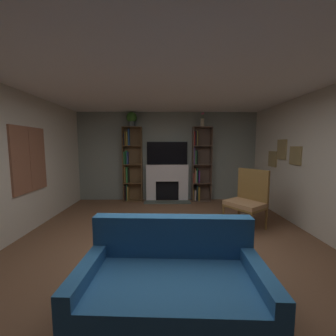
# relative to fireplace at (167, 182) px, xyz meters

# --- Properties ---
(ground_plane) EXTENTS (7.77, 7.77, 0.00)m
(ground_plane) POSITION_rel_fireplace_xyz_m (0.00, -3.13, -0.57)
(ground_plane) COLOR brown
(wall_back_accent) EXTENTS (5.40, 0.06, 2.62)m
(wall_back_accent) POSITION_rel_fireplace_xyz_m (0.00, 0.14, 0.74)
(wall_back_accent) COLOR gray
(wall_back_accent) RESTS_ON ground_plane
(ceiling) EXTENTS (5.40, 6.60, 0.06)m
(ceiling) POSITION_rel_fireplace_xyz_m (0.00, -3.13, 2.08)
(ceiling) COLOR white
(ceiling) RESTS_ON wall_back_accent
(fireplace) EXTENTS (1.34, 0.52, 1.08)m
(fireplace) POSITION_rel_fireplace_xyz_m (0.00, 0.00, 0.00)
(fireplace) COLOR white
(fireplace) RESTS_ON ground_plane
(tv) EXTENTS (1.20, 0.06, 0.67)m
(tv) POSITION_rel_fireplace_xyz_m (0.00, 0.08, 0.85)
(tv) COLOR black
(tv) RESTS_ON fireplace
(bookshelf_left) EXTENTS (0.56, 0.27, 2.18)m
(bookshelf_left) POSITION_rel_fireplace_xyz_m (-1.08, 0.02, 0.51)
(bookshelf_left) COLOR brown
(bookshelf_left) RESTS_ON ground_plane
(bookshelf_right) EXTENTS (0.56, 0.31, 2.18)m
(bookshelf_right) POSITION_rel_fireplace_xyz_m (0.95, 0.00, 0.47)
(bookshelf_right) COLOR brown
(bookshelf_right) RESTS_ON ground_plane
(potted_plant) EXTENTS (0.30, 0.30, 0.41)m
(potted_plant) POSITION_rel_fireplace_xyz_m (-1.01, -0.04, 1.85)
(potted_plant) COLOR #4A5759
(potted_plant) RESTS_ON bookshelf_left
(vase_with_flowers) EXTENTS (0.10, 0.10, 0.41)m
(vase_with_flowers) POSITION_rel_fireplace_xyz_m (1.02, -0.04, 1.77)
(vase_with_flowers) COLOR beige
(vase_with_flowers) RESTS_ON bookshelf_right
(couch) EXTENTS (1.77, 1.01, 0.87)m
(couch) POSITION_rel_fireplace_xyz_m (0.01, -4.19, -0.29)
(couch) COLOR #2B67A1
(couch) RESTS_ON ground_plane
(armchair) EXTENTS (0.84, 0.87, 1.16)m
(armchair) POSITION_rel_fireplace_xyz_m (1.60, -2.02, 0.02)
(armchair) COLOR brown
(armchair) RESTS_ON ground_plane
(coffee_table) EXTENTS (0.95, 0.41, 0.46)m
(coffee_table) POSITION_rel_fireplace_xyz_m (0.01, -3.34, -0.18)
(coffee_table) COLOR #906748
(coffee_table) RESTS_ON ground_plane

